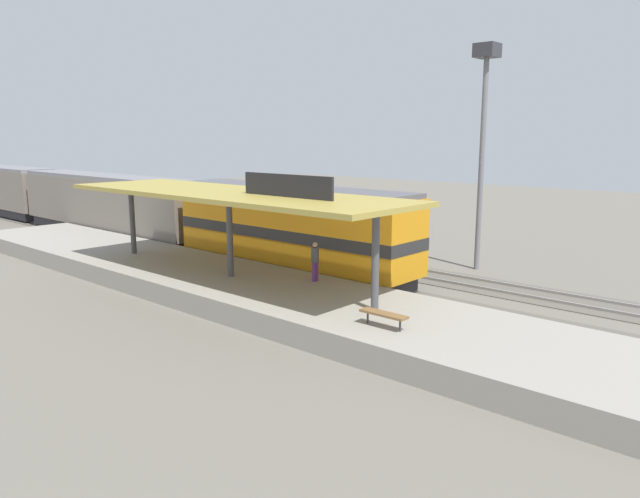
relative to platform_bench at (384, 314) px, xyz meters
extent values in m
plane|color=#666056|center=(8.00, 9.40, -1.34)|extent=(120.00, 120.00, 0.00)
cube|color=#565249|center=(6.00, 9.40, -1.32)|extent=(3.20, 110.00, 0.04)
cube|color=gray|center=(5.28, 9.40, -1.26)|extent=(0.10, 110.00, 0.16)
cube|color=gray|center=(6.72, 9.40, -1.26)|extent=(0.10, 110.00, 0.16)
cube|color=#565249|center=(10.60, 9.40, -1.32)|extent=(3.20, 110.00, 0.04)
cube|color=gray|center=(9.88, 9.40, -1.26)|extent=(0.10, 110.00, 0.16)
cube|color=gray|center=(11.32, 9.40, -1.26)|extent=(0.10, 110.00, 0.16)
cube|color=gray|center=(1.40, 9.40, -0.89)|extent=(6.00, 44.00, 0.90)
cylinder|color=#47474C|center=(1.40, 1.40, 1.36)|extent=(0.28, 0.28, 3.60)
cylinder|color=#47474C|center=(1.40, 9.40, 1.36)|extent=(0.28, 0.28, 3.60)
cylinder|color=#47474C|center=(1.40, 17.40, 1.36)|extent=(0.28, 0.28, 3.60)
cube|color=#A38E3D|center=(1.40, 9.40, 3.26)|extent=(5.20, 18.00, 0.20)
cube|color=black|center=(1.40, 5.80, 3.81)|extent=(0.12, 4.80, 0.90)
cylinder|color=#333338|center=(0.00, -0.65, -0.23)|extent=(0.07, 0.07, 0.42)
cylinder|color=#333338|center=(0.00, 0.65, -0.23)|extent=(0.07, 0.07, 0.42)
cube|color=brown|center=(0.00, 0.00, 0.02)|extent=(0.44, 1.70, 0.08)
cube|color=#28282D|center=(6.00, 10.11, -0.83)|extent=(2.60, 13.60, 0.70)
cube|color=orange|center=(6.00, 10.11, 1.27)|extent=(2.90, 14.40, 3.50)
cube|color=#515156|center=(6.00, 10.11, 3.14)|extent=(2.78, 14.11, 0.24)
cube|color=#282828|center=(6.00, 10.11, 1.00)|extent=(2.93, 14.43, 0.56)
cube|color=#28282D|center=(6.00, 28.11, -0.83)|extent=(2.60, 19.20, 0.70)
cube|color=slate|center=(6.00, 28.11, 1.17)|extent=(2.90, 20.00, 3.30)
cube|color=slate|center=(6.00, 28.11, 2.94)|extent=(2.78, 19.60, 0.24)
cylinder|color=slate|center=(13.80, 3.75, 4.16)|extent=(0.28, 0.28, 11.00)
cube|color=#333338|center=(13.80, 3.75, 10.01)|extent=(1.10, 1.10, 0.70)
cylinder|color=#663375|center=(3.14, 5.96, -0.02)|extent=(0.16, 0.16, 0.84)
cylinder|color=#663375|center=(3.32, 5.96, -0.02)|extent=(0.16, 0.16, 0.84)
cylinder|color=#4C4C51|center=(3.23, 5.96, 0.72)|extent=(0.34, 0.34, 0.64)
sphere|color=tan|center=(3.23, 5.96, 1.15)|extent=(0.23, 0.23, 0.23)
camera|label=1|loc=(-15.41, -10.95, 5.73)|focal=33.54mm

